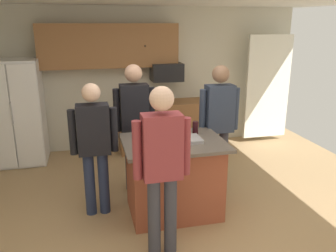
{
  "coord_description": "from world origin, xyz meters",
  "views": [
    {
      "loc": [
        -0.85,
        -3.64,
        2.32
      ],
      "look_at": [
        0.14,
        0.47,
        1.05
      ],
      "focal_mm": 37.09,
      "sensor_mm": 36.0,
      "label": 1
    }
  ],
  "objects_px": {
    "person_guest_right": "(135,119)",
    "glass_stout_tall": "(163,130)",
    "person_guest_by_door": "(94,142)",
    "glass_pilsner": "(195,128)",
    "refrigerator": "(16,113)",
    "kitchen_island": "(174,177)",
    "serving_tray": "(183,140)",
    "mug_ceramic_white": "(159,146)",
    "glass_dark_ale": "(141,145)",
    "person_host_foreground": "(219,119)",
    "microwave_over_range": "(167,72)",
    "person_elder_center": "(162,162)",
    "tumbler_amber": "(147,132)",
    "mug_blue_stoneware": "(138,133)",
    "glass_short_whisky": "(178,142)"
  },
  "relations": [
    {
      "from": "person_guest_right",
      "to": "glass_stout_tall",
      "type": "relative_size",
      "value": 11.4
    },
    {
      "from": "person_guest_by_door",
      "to": "person_guest_right",
      "type": "distance_m",
      "value": 0.81
    },
    {
      "from": "glass_pilsner",
      "to": "person_guest_right",
      "type": "bearing_deg",
      "value": 142.8
    },
    {
      "from": "refrigerator",
      "to": "kitchen_island",
      "type": "height_order",
      "value": "refrigerator"
    },
    {
      "from": "serving_tray",
      "to": "mug_ceramic_white",
      "type": "bearing_deg",
      "value": -147.9
    },
    {
      "from": "refrigerator",
      "to": "glass_dark_ale",
      "type": "xyz_separation_m",
      "value": [
        1.7,
        -2.45,
        0.14
      ]
    },
    {
      "from": "refrigerator",
      "to": "mug_ceramic_white",
      "type": "relative_size",
      "value": 14.69
    },
    {
      "from": "glass_dark_ale",
      "to": "person_guest_right",
      "type": "bearing_deg",
      "value": 85.62
    },
    {
      "from": "person_host_foreground",
      "to": "glass_pilsner",
      "type": "bearing_deg",
      "value": -0.38
    },
    {
      "from": "glass_stout_tall",
      "to": "person_guest_by_door",
      "type": "bearing_deg",
      "value": -179.22
    },
    {
      "from": "person_guest_by_door",
      "to": "glass_stout_tall",
      "type": "relative_size",
      "value": 10.54
    },
    {
      "from": "microwave_over_range",
      "to": "person_host_foreground",
      "type": "relative_size",
      "value": 0.32
    },
    {
      "from": "person_elder_center",
      "to": "glass_pilsner",
      "type": "relative_size",
      "value": 10.87
    },
    {
      "from": "person_elder_center",
      "to": "mug_ceramic_white",
      "type": "height_order",
      "value": "person_elder_center"
    },
    {
      "from": "tumbler_amber",
      "to": "mug_blue_stoneware",
      "type": "bearing_deg",
      "value": 155.94
    },
    {
      "from": "person_guest_by_door",
      "to": "person_guest_right",
      "type": "bearing_deg",
      "value": 56.34
    },
    {
      "from": "glass_stout_tall",
      "to": "person_elder_center",
      "type": "bearing_deg",
      "value": -102.96
    },
    {
      "from": "serving_tray",
      "to": "person_guest_right",
      "type": "bearing_deg",
      "value": 120.28
    },
    {
      "from": "mug_ceramic_white",
      "to": "mug_blue_stoneware",
      "type": "bearing_deg",
      "value": 107.4
    },
    {
      "from": "person_guest_by_door",
      "to": "mug_blue_stoneware",
      "type": "distance_m",
      "value": 0.55
    },
    {
      "from": "glass_stout_tall",
      "to": "serving_tray",
      "type": "distance_m",
      "value": 0.31
    },
    {
      "from": "glass_stout_tall",
      "to": "kitchen_island",
      "type": "bearing_deg",
      "value": -65.89
    },
    {
      "from": "person_guest_by_door",
      "to": "person_host_foreground",
      "type": "distance_m",
      "value": 1.73
    },
    {
      "from": "refrigerator",
      "to": "person_elder_center",
      "type": "relative_size",
      "value": 0.99
    },
    {
      "from": "refrigerator",
      "to": "person_guest_by_door",
      "type": "relative_size",
      "value": 1.06
    },
    {
      "from": "mug_blue_stoneware",
      "to": "glass_dark_ale",
      "type": "distance_m",
      "value": 0.51
    },
    {
      "from": "kitchen_island",
      "to": "tumbler_amber",
      "type": "bearing_deg",
      "value": 141.94
    },
    {
      "from": "kitchen_island",
      "to": "person_guest_right",
      "type": "distance_m",
      "value": 1.01
    },
    {
      "from": "person_guest_by_door",
      "to": "person_guest_right",
      "type": "xyz_separation_m",
      "value": [
        0.57,
        0.56,
        0.09
      ]
    },
    {
      "from": "refrigerator",
      "to": "tumbler_amber",
      "type": "height_order",
      "value": "refrigerator"
    },
    {
      "from": "refrigerator",
      "to": "glass_dark_ale",
      "type": "relative_size",
      "value": 12.06
    },
    {
      "from": "mug_blue_stoneware",
      "to": "person_host_foreground",
      "type": "bearing_deg",
      "value": 10.66
    },
    {
      "from": "person_elder_center",
      "to": "person_host_foreground",
      "type": "bearing_deg",
      "value": -18.26
    },
    {
      "from": "microwave_over_range",
      "to": "glass_stout_tall",
      "type": "relative_size",
      "value": 3.57
    },
    {
      "from": "person_guest_right",
      "to": "glass_dark_ale",
      "type": "height_order",
      "value": "person_guest_right"
    },
    {
      "from": "person_elder_center",
      "to": "mug_ceramic_white",
      "type": "distance_m",
      "value": 0.53
    },
    {
      "from": "person_elder_center",
      "to": "glass_pilsner",
      "type": "xyz_separation_m",
      "value": [
        0.66,
        0.99,
        0.0
      ]
    },
    {
      "from": "mug_ceramic_white",
      "to": "glass_short_whisky",
      "type": "bearing_deg",
      "value": -5.38
    },
    {
      "from": "person_guest_by_door",
      "to": "glass_stout_tall",
      "type": "bearing_deg",
      "value": 12.59
    },
    {
      "from": "glass_pilsner",
      "to": "serving_tray",
      "type": "relative_size",
      "value": 0.37
    },
    {
      "from": "person_guest_right",
      "to": "mug_blue_stoneware",
      "type": "bearing_deg",
      "value": -29.46
    },
    {
      "from": "person_guest_right",
      "to": "glass_dark_ale",
      "type": "distance_m",
      "value": 0.99
    },
    {
      "from": "person_elder_center",
      "to": "glass_short_whisky",
      "type": "relative_size",
      "value": 11.2
    },
    {
      "from": "kitchen_island",
      "to": "mug_ceramic_white",
      "type": "relative_size",
      "value": 10.24
    },
    {
      "from": "glass_short_whisky",
      "to": "serving_tray",
      "type": "bearing_deg",
      "value": 63.17
    },
    {
      "from": "microwave_over_range",
      "to": "glass_dark_ale",
      "type": "distance_m",
      "value": 2.75
    },
    {
      "from": "refrigerator",
      "to": "person_host_foreground",
      "type": "bearing_deg",
      "value": -30.65
    },
    {
      "from": "person_host_foreground",
      "to": "person_guest_right",
      "type": "distance_m",
      "value": 1.16
    },
    {
      "from": "person_guest_right",
      "to": "refrigerator",
      "type": "bearing_deg",
      "value": -154.93
    },
    {
      "from": "kitchen_island",
      "to": "mug_ceramic_white",
      "type": "bearing_deg",
      "value": -133.67
    }
  ]
}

